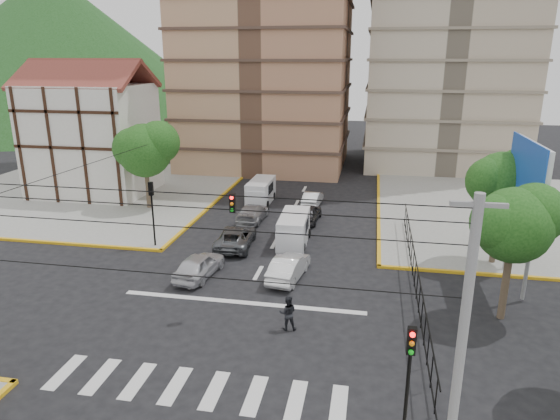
% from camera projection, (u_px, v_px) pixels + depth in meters
% --- Properties ---
extents(ground, '(160.00, 160.00, 0.00)m').
position_uv_depth(ground, '(236.00, 313.00, 25.09)').
color(ground, black).
rests_on(ground, ground).
extents(sidewalk_nw, '(26.00, 26.00, 0.15)m').
position_uv_depth(sidewalk_nw, '(89.00, 192.00, 47.37)').
color(sidewalk_nw, gray).
rests_on(sidewalk_nw, ground).
extents(sidewalk_ne, '(26.00, 26.00, 0.15)m').
position_uv_depth(sidewalk_ne, '(541.00, 215.00, 40.33)').
color(sidewalk_ne, gray).
rests_on(sidewalk_ne, ground).
extents(crosswalk_stripes, '(12.00, 2.40, 0.01)m').
position_uv_depth(crosswalk_stripes, '(195.00, 388.00, 19.46)').
color(crosswalk_stripes, silver).
rests_on(crosswalk_stripes, ground).
extents(stop_line, '(13.00, 0.40, 0.01)m').
position_uv_depth(stop_line, '(242.00, 302.00, 26.22)').
color(stop_line, silver).
rests_on(stop_line, ground).
extents(tudor_building, '(10.80, 8.05, 12.23)m').
position_uv_depth(tudor_building, '(92.00, 138.00, 45.66)').
color(tudor_building, silver).
rests_on(tudor_building, ground).
extents(distant_hill, '(70.00, 70.00, 28.00)m').
position_uv_depth(distant_hill, '(56.00, 47.00, 96.35)').
color(distant_hill, '#1B4517').
rests_on(distant_hill, ground).
extents(park_fence, '(0.10, 22.50, 1.66)m').
position_uv_depth(park_fence, '(414.00, 289.00, 27.73)').
color(park_fence, black).
rests_on(park_fence, ground).
extents(billboard, '(0.36, 6.20, 8.10)m').
position_uv_depth(billboard, '(527.00, 182.00, 26.41)').
color(billboard, slate).
rests_on(billboard, ground).
extents(tree_park_a, '(4.41, 3.60, 6.83)m').
position_uv_depth(tree_park_a, '(516.00, 222.00, 23.20)').
color(tree_park_a, '#473828').
rests_on(tree_park_a, ground).
extents(tree_park_c, '(4.65, 3.80, 7.25)m').
position_uv_depth(tree_park_c, '(504.00, 181.00, 29.50)').
color(tree_park_c, '#473828').
rests_on(tree_park_c, ground).
extents(tree_tudor, '(5.39, 4.40, 7.43)m').
position_uv_depth(tree_tudor, '(146.00, 148.00, 40.68)').
color(tree_tudor, '#473828').
rests_on(tree_tudor, ground).
extents(traffic_light_se, '(0.28, 0.22, 4.40)m').
position_uv_depth(traffic_light_se, '(409.00, 369.00, 15.48)').
color(traffic_light_se, black).
rests_on(traffic_light_se, ground).
extents(traffic_light_nw, '(0.28, 0.22, 4.40)m').
position_uv_depth(traffic_light_nw, '(152.00, 203.00, 32.87)').
color(traffic_light_nw, black).
rests_on(traffic_light_nw, ground).
extents(traffic_light_hanging, '(18.00, 9.12, 0.92)m').
position_uv_depth(traffic_light_hanging, '(220.00, 214.00, 21.44)').
color(traffic_light_hanging, black).
rests_on(traffic_light_hanging, ground).
extents(utility_pole_se, '(1.40, 0.28, 9.00)m').
position_uv_depth(utility_pole_se, '(461.00, 347.00, 13.65)').
color(utility_pole_se, slate).
rests_on(utility_pole_se, ground).
extents(van_right_lane, '(1.96, 4.65, 2.07)m').
position_uv_depth(van_right_lane, '(293.00, 231.00, 33.94)').
color(van_right_lane, silver).
rests_on(van_right_lane, ground).
extents(van_left_lane, '(1.94, 4.56, 2.05)m').
position_uv_depth(van_left_lane, '(260.00, 193.00, 43.49)').
color(van_left_lane, silver).
rests_on(van_left_lane, ground).
extents(car_silver_front_left, '(2.24, 4.41, 1.44)m').
position_uv_depth(car_silver_front_left, '(199.00, 265.00, 29.09)').
color(car_silver_front_left, silver).
rests_on(car_silver_front_left, ground).
extents(car_white_front_right, '(2.07, 4.44, 1.41)m').
position_uv_depth(car_white_front_right, '(289.00, 267.00, 28.87)').
color(car_white_front_right, white).
rests_on(car_white_front_right, ground).
extents(car_grey_mid_left, '(2.59, 5.03, 1.36)m').
position_uv_depth(car_grey_mid_left, '(236.00, 237.00, 33.70)').
color(car_grey_mid_left, '#585B60').
rests_on(car_grey_mid_left, ground).
extents(car_silver_rear_left, '(2.02, 4.63, 1.32)m').
position_uv_depth(car_silver_rear_left, '(253.00, 213.00, 39.04)').
color(car_silver_rear_left, '#A3A3A8').
rests_on(car_silver_rear_left, ground).
extents(car_darkgrey_mid_right, '(1.90, 4.22, 1.41)m').
position_uv_depth(car_darkgrey_mid_right, '(308.00, 213.00, 38.80)').
color(car_darkgrey_mid_right, '#28282B').
rests_on(car_darkgrey_mid_right, ground).
extents(car_white_rear_right, '(1.57, 3.85, 1.24)m').
position_uv_depth(car_white_rear_right, '(313.00, 199.00, 43.05)').
color(car_white_rear_right, white).
rests_on(car_white_rear_right, ground).
extents(pedestrian_crosswalk, '(0.93, 0.79, 1.71)m').
position_uv_depth(pedestrian_crosswalk, '(288.00, 313.00, 23.40)').
color(pedestrian_crosswalk, black).
rests_on(pedestrian_crosswalk, ground).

